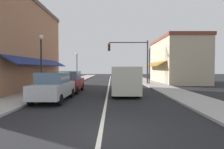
% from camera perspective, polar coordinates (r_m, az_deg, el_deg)
% --- Properties ---
extents(ground_plane, '(80.00, 80.00, 0.00)m').
position_cam_1_polar(ground_plane, '(23.46, -0.61, -2.94)').
color(ground_plane, black).
extents(sidewalk_left, '(2.60, 56.00, 0.12)m').
position_cam_1_polar(sidewalk_left, '(24.17, -13.78, -2.71)').
color(sidewalk_left, '#A39E99').
rests_on(sidewalk_left, ground).
extents(sidewalk_right, '(2.60, 56.00, 0.12)m').
position_cam_1_polar(sidewalk_right, '(24.01, 12.64, -2.74)').
color(sidewalk_right, '#A39E99').
rests_on(sidewalk_right, ground).
extents(lane_center_stripe, '(0.14, 52.00, 0.01)m').
position_cam_1_polar(lane_center_stripe, '(23.46, -0.61, -2.94)').
color(lane_center_stripe, silver).
rests_on(lane_center_stripe, ground).
extents(storefront_left_block, '(5.80, 14.20, 8.51)m').
position_cam_1_polar(storefront_left_block, '(19.87, -28.28, 8.21)').
color(storefront_left_block, '#9E6B4C').
rests_on(storefront_left_block, ground).
extents(storefront_right_block, '(6.40, 10.20, 6.15)m').
position_cam_1_polar(storefront_right_block, '(26.93, 19.79, 4.13)').
color(storefront_right_block, '#BCAD8E').
rests_on(storefront_right_block, ground).
extents(parked_car_nearest_left, '(1.83, 4.13, 1.77)m').
position_cam_1_polar(parked_car_nearest_left, '(11.70, -17.62, -3.69)').
color(parked_car_nearest_left, '#B7BABF').
rests_on(parked_car_nearest_left, ground).
extents(parked_car_second_left, '(1.78, 4.10, 1.77)m').
position_cam_1_polar(parked_car_second_left, '(15.79, -12.72, -2.20)').
color(parked_car_second_left, maroon).
rests_on(parked_car_second_left, ground).
extents(van_in_lane, '(2.06, 5.21, 2.12)m').
position_cam_1_polar(van_in_lane, '(14.06, 4.30, -1.57)').
color(van_in_lane, beige).
rests_on(van_in_lane, ground).
extents(traffic_signal_mast_arm, '(5.04, 0.50, 5.48)m').
position_cam_1_polar(traffic_signal_mast_arm, '(22.90, 7.02, 6.32)').
color(traffic_signal_mast_arm, '#333333').
rests_on(traffic_signal_mast_arm, ground).
extents(street_lamp_left_near, '(0.36, 0.36, 4.62)m').
position_cam_1_polar(street_lamp_left_near, '(15.29, -21.11, 6.02)').
color(street_lamp_left_near, black).
rests_on(street_lamp_left_near, ground).
extents(street_lamp_right_mid, '(0.36, 0.36, 4.59)m').
position_cam_1_polar(street_lamp_right_mid, '(22.49, 11.92, 4.73)').
color(street_lamp_right_mid, black).
rests_on(street_lamp_right_mid, ground).
extents(street_lamp_left_far, '(0.36, 0.36, 4.42)m').
position_cam_1_polar(street_lamp_left_far, '(29.14, -10.71, 3.91)').
color(street_lamp_left_far, black).
rests_on(street_lamp_left_far, ground).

